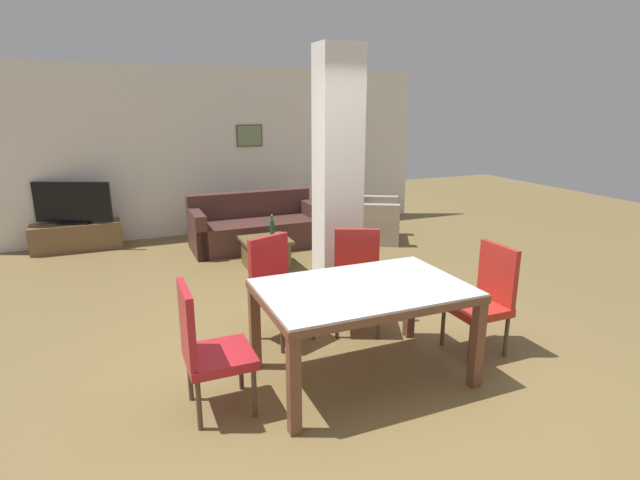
{
  "coord_description": "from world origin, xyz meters",
  "views": [
    {
      "loc": [
        -1.7,
        -3.18,
        2.13
      ],
      "look_at": [
        0.0,
        0.86,
        0.92
      ],
      "focal_mm": 28.0,
      "sensor_mm": 36.0,
      "label": 1
    }
  ],
  "objects_px": {
    "dining_chair_head_right": "(484,296)",
    "bottle": "(272,227)",
    "dining_chair_far_right": "(357,277)",
    "dining_chair_head_left": "(207,346)",
    "armchair": "(368,222)",
    "tv_stand": "(77,236)",
    "dining_table": "(363,305)",
    "dining_chair_far_left": "(278,285)",
    "coffee_table": "(266,252)",
    "sofa": "(256,228)",
    "tv_screen": "(73,203)",
    "floor_lamp": "(344,137)"
  },
  "relations": [
    {
      "from": "dining_chair_far_left",
      "to": "coffee_table",
      "type": "distance_m",
      "value": 2.12
    },
    {
      "from": "bottle",
      "to": "tv_stand",
      "type": "height_order",
      "value": "bottle"
    },
    {
      "from": "dining_chair_far_right",
      "to": "tv_screen",
      "type": "xyz_separation_m",
      "value": [
        -2.65,
        3.99,
        0.2
      ]
    },
    {
      "from": "dining_chair_far_right",
      "to": "bottle",
      "type": "distance_m",
      "value": 2.27
    },
    {
      "from": "dining_chair_head_left",
      "to": "armchair",
      "type": "relative_size",
      "value": 0.83
    },
    {
      "from": "dining_chair_head_left",
      "to": "armchair",
      "type": "height_order",
      "value": "dining_chair_head_left"
    },
    {
      "from": "coffee_table",
      "to": "bottle",
      "type": "bearing_deg",
      "value": 46.64
    },
    {
      "from": "dining_chair_head_left",
      "to": "sofa",
      "type": "height_order",
      "value": "dining_chair_head_left"
    },
    {
      "from": "dining_chair_head_right",
      "to": "dining_chair_far_right",
      "type": "height_order",
      "value": "same"
    },
    {
      "from": "dining_table",
      "to": "coffee_table",
      "type": "distance_m",
      "value": 3.01
    },
    {
      "from": "tv_stand",
      "to": "tv_screen",
      "type": "height_order",
      "value": "tv_screen"
    },
    {
      "from": "tv_screen",
      "to": "floor_lamp",
      "type": "bearing_deg",
      "value": -160.68
    },
    {
      "from": "dining_chair_head_left",
      "to": "dining_chair_far_right",
      "type": "xyz_separation_m",
      "value": [
        1.6,
        0.86,
        0.0
      ]
    },
    {
      "from": "dining_table",
      "to": "bottle",
      "type": "xyz_separation_m",
      "value": [
        0.25,
        3.13,
        -0.12
      ]
    },
    {
      "from": "dining_table",
      "to": "dining_chair_far_left",
      "type": "distance_m",
      "value": 1.02
    },
    {
      "from": "bottle",
      "to": "tv_screen",
      "type": "distance_m",
      "value": 3.05
    },
    {
      "from": "tv_screen",
      "to": "floor_lamp",
      "type": "height_order",
      "value": "floor_lamp"
    },
    {
      "from": "sofa",
      "to": "armchair",
      "type": "relative_size",
      "value": 1.67
    },
    {
      "from": "armchair",
      "to": "coffee_table",
      "type": "xyz_separation_m",
      "value": [
        -1.92,
        -0.7,
        -0.1
      ]
    },
    {
      "from": "armchair",
      "to": "bottle",
      "type": "xyz_separation_m",
      "value": [
        -1.78,
        -0.55,
        0.2
      ]
    },
    {
      "from": "coffee_table",
      "to": "tv_screen",
      "type": "bearing_deg",
      "value": 141.59
    },
    {
      "from": "dining_chair_far_right",
      "to": "bottle",
      "type": "relative_size",
      "value": 3.4
    },
    {
      "from": "tv_stand",
      "to": "floor_lamp",
      "type": "height_order",
      "value": "floor_lamp"
    },
    {
      "from": "sofa",
      "to": "dining_chair_far_right",
      "type": "bearing_deg",
      "value": 92.51
    },
    {
      "from": "dining_chair_head_left",
      "to": "dining_chair_far_right",
      "type": "relative_size",
      "value": 1.0
    },
    {
      "from": "dining_chair_far_left",
      "to": "armchair",
      "type": "distance_m",
      "value": 3.66
    },
    {
      "from": "dining_chair_head_left",
      "to": "sofa",
      "type": "bearing_deg",
      "value": 159.92
    },
    {
      "from": "dining_chair_far_right",
      "to": "dining_chair_far_left",
      "type": "distance_m",
      "value": 0.78
    },
    {
      "from": "dining_chair_head_left",
      "to": "dining_chair_far_left",
      "type": "distance_m",
      "value": 1.25
    },
    {
      "from": "coffee_table",
      "to": "tv_stand",
      "type": "height_order",
      "value": "tv_stand"
    },
    {
      "from": "tv_stand",
      "to": "floor_lamp",
      "type": "xyz_separation_m",
      "value": [
        4.25,
        -0.3,
        1.37
      ]
    },
    {
      "from": "dining_chair_far_right",
      "to": "floor_lamp",
      "type": "bearing_deg",
      "value": -89.11
    },
    {
      "from": "dining_chair_head_right",
      "to": "bottle",
      "type": "bearing_deg",
      "value": 16.79
    },
    {
      "from": "coffee_table",
      "to": "dining_chair_head_left",
      "type": "bearing_deg",
      "value": -113.8
    },
    {
      "from": "dining_chair_head_left",
      "to": "dining_chair_head_right",
      "type": "relative_size",
      "value": 1.0
    },
    {
      "from": "sofa",
      "to": "tv_screen",
      "type": "relative_size",
      "value": 1.82
    },
    {
      "from": "dining_chair_far_right",
      "to": "dining_chair_far_left",
      "type": "bearing_deg",
      "value": 18.87
    },
    {
      "from": "dining_chair_far_right",
      "to": "dining_chair_far_left",
      "type": "relative_size",
      "value": 1.0
    },
    {
      "from": "dining_chair_far_right",
      "to": "dining_chair_head_left",
      "type": "bearing_deg",
      "value": 52.7
    },
    {
      "from": "dining_chair_far_left",
      "to": "floor_lamp",
      "type": "height_order",
      "value": "floor_lamp"
    },
    {
      "from": "dining_table",
      "to": "tv_stand",
      "type": "xyz_separation_m",
      "value": [
        -2.26,
        4.86,
        -0.42
      ]
    },
    {
      "from": "tv_stand",
      "to": "bottle",
      "type": "bearing_deg",
      "value": -34.49
    },
    {
      "from": "coffee_table",
      "to": "tv_stand",
      "type": "xyz_separation_m",
      "value": [
        -2.37,
        1.88,
        0.0
      ]
    },
    {
      "from": "dining_chair_far_right",
      "to": "coffee_table",
      "type": "distance_m",
      "value": 2.16
    },
    {
      "from": "armchair",
      "to": "dining_chair_head_left",
      "type": "bearing_deg",
      "value": -12.36
    },
    {
      "from": "armchair",
      "to": "tv_stand",
      "type": "distance_m",
      "value": 4.45
    },
    {
      "from": "dining_chair_head_right",
      "to": "armchair",
      "type": "distance_m",
      "value": 3.78
    },
    {
      "from": "dining_chair_head_right",
      "to": "bottle",
      "type": "relative_size",
      "value": 3.4
    },
    {
      "from": "dining_chair_head_left",
      "to": "tv_stand",
      "type": "height_order",
      "value": "dining_chair_head_left"
    },
    {
      "from": "tv_stand",
      "to": "dining_chair_far_right",
      "type": "bearing_deg",
      "value": -56.41
    }
  ]
}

